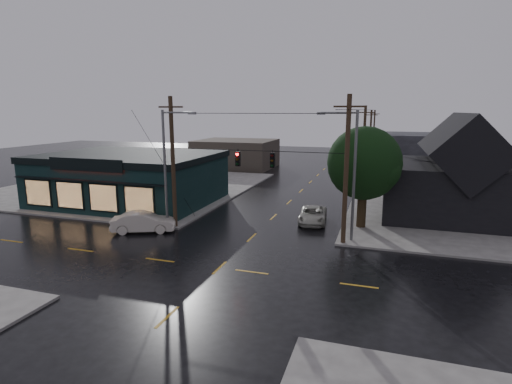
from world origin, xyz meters
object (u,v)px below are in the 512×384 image
(corner_tree, at_px, (364,164))
(utility_pole_ne, at_px, (343,244))
(suv_silver, at_px, (313,215))
(utility_pole_nw, at_px, (176,228))
(sedan_cream, at_px, (143,222))

(corner_tree, relative_size, utility_pole_ne, 0.77)
(utility_pole_ne, bearing_deg, suv_silver, 121.50)
(utility_pole_nw, bearing_deg, suv_silver, 25.61)
(utility_pole_nw, bearing_deg, corner_tree, 17.25)
(utility_pole_nw, relative_size, sedan_cream, 2.16)
(corner_tree, distance_m, sedan_cream, 17.39)
(corner_tree, distance_m, suv_silver, 5.95)
(utility_pole_nw, xyz_separation_m, suv_silver, (10.05, 4.82, 0.65))
(utility_pole_ne, xyz_separation_m, suv_silver, (-2.95, 4.82, 0.65))
(utility_pole_nw, relative_size, suv_silver, 2.18)
(corner_tree, xyz_separation_m, sedan_cream, (-15.72, -6.04, -4.35))
(utility_pole_nw, relative_size, utility_pole_ne, 1.00)
(corner_tree, relative_size, utility_pole_nw, 0.77)
(corner_tree, xyz_separation_m, suv_silver, (-3.89, 0.49, -4.48))
(sedan_cream, distance_m, suv_silver, 13.51)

